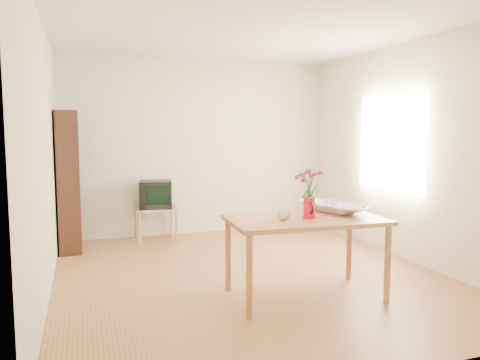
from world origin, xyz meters
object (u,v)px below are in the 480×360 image
object	(u,v)px
pitcher	(309,209)
bowl	(332,187)
table	(305,226)
television	(155,194)
mug	(283,215)

from	to	relation	value
pitcher	bowl	distance (m)	0.46
table	television	distance (m)	2.95
bowl	mug	bearing A→B (deg)	-158.10
mug	bowl	size ratio (longest dim) A/B	0.23
mug	bowl	distance (m)	0.71
table	bowl	size ratio (longest dim) A/B	2.81
pitcher	television	xyz separation A→B (m)	(-1.00, 2.79, -0.18)
table	pitcher	size ratio (longest dim) A/B	7.17
pitcher	mug	bearing A→B (deg)	-161.27
table	mug	world-z (taller)	mug
table	bowl	bearing A→B (deg)	31.58
pitcher	television	size ratio (longest dim) A/B	0.41
pitcher	bowl	bearing A→B (deg)	43.71
mug	pitcher	bearing A→B (deg)	-178.57
pitcher	television	bearing A→B (deg)	121.87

